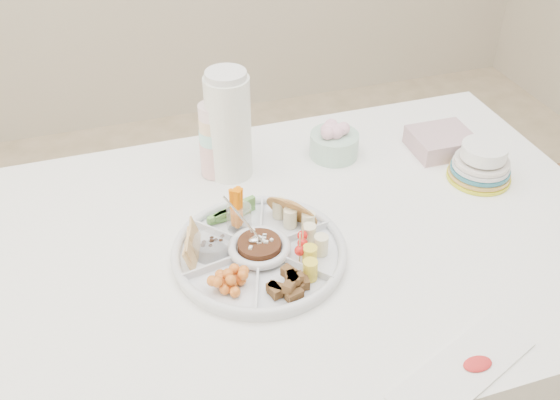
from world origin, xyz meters
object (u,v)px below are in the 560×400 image
object	(u,v)px
dining_table	(297,344)
party_tray	(259,250)
plate_stack	(482,162)
thermos	(228,124)

from	to	relation	value
dining_table	party_tray	size ratio (longest dim) A/B	4.00
dining_table	party_tray	world-z (taller)	party_tray
dining_table	plate_stack	distance (m)	0.68
dining_table	thermos	size ratio (longest dim) A/B	5.15
party_tray	plate_stack	xyz separation A→B (m)	(0.63, 0.12, 0.03)
party_tray	plate_stack	bearing A→B (deg)	10.53
thermos	plate_stack	world-z (taller)	thermos
dining_table	thermos	distance (m)	0.61
party_tray	thermos	world-z (taller)	thermos
party_tray	thermos	bearing A→B (deg)	86.25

